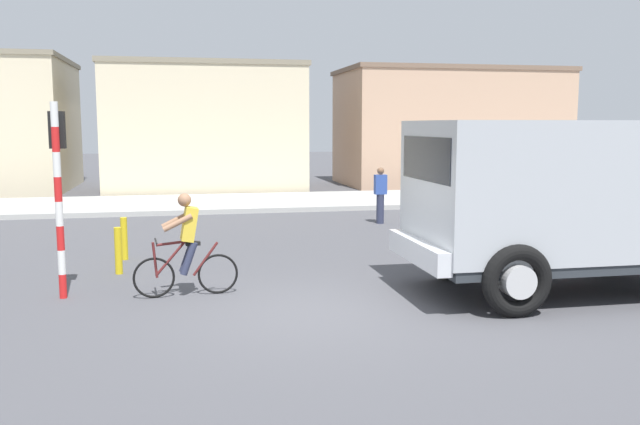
% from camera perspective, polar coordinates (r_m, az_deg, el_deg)
% --- Properties ---
extents(ground_plane, '(120.00, 120.00, 0.00)m').
position_cam_1_polar(ground_plane, '(10.36, -0.28, -8.44)').
color(ground_plane, '#4C4C51').
extents(sidewalk_far, '(80.00, 5.00, 0.16)m').
position_cam_1_polar(sidewalk_far, '(24.20, -6.96, 0.84)').
color(sidewalk_far, '#ADADA8').
rests_on(sidewalk_far, ground).
extents(truck_foreground, '(5.44, 2.88, 2.90)m').
position_cam_1_polar(truck_foreground, '(12.09, 20.35, 1.43)').
color(truck_foreground, '#B2B7BC').
rests_on(truck_foreground, ground).
extents(cyclist, '(1.73, 0.50, 1.72)m').
position_cam_1_polar(cyclist, '(11.37, -11.23, -2.69)').
color(cyclist, black).
rests_on(cyclist, ground).
extents(traffic_light_pole, '(0.24, 0.43, 3.20)m').
position_cam_1_polar(traffic_light_pole, '(11.73, -21.26, 3.18)').
color(traffic_light_pole, red).
rests_on(traffic_light_pole, ground).
extents(car_red_near, '(4.25, 2.42, 1.60)m').
position_cam_1_polar(car_red_near, '(19.23, 21.72, 0.88)').
color(car_red_near, red).
rests_on(car_red_near, ground).
extents(pedestrian_near_kerb, '(0.34, 0.22, 1.62)m').
position_cam_1_polar(pedestrian_near_kerb, '(19.48, 5.12, 1.54)').
color(pedestrian_near_kerb, '#2D334C').
rests_on(pedestrian_near_kerb, ground).
extents(bollard_near, '(0.14, 0.14, 0.90)m').
position_cam_1_polar(bollard_near, '(13.43, -16.67, -3.11)').
color(bollard_near, gold).
rests_on(bollard_near, ground).
extents(bollard_far, '(0.14, 0.14, 0.90)m').
position_cam_1_polar(bollard_far, '(14.80, -16.21, -2.14)').
color(bollard_far, gold).
rests_on(bollard_far, ground).
extents(building_mid_block, '(8.28, 5.17, 5.37)m').
position_cam_1_polar(building_mid_block, '(29.24, -9.75, 7.04)').
color(building_mid_block, beige).
rests_on(building_mid_block, ground).
extents(building_corner_right, '(10.36, 5.77, 5.45)m').
position_cam_1_polar(building_corner_right, '(33.31, 10.78, 7.12)').
color(building_corner_right, tan).
rests_on(building_corner_right, ground).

